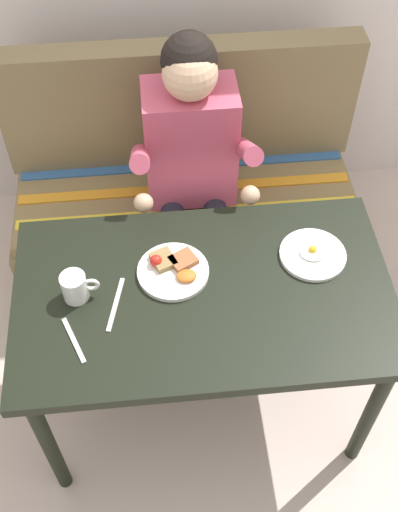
# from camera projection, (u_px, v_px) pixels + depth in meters

# --- Properties ---
(ground_plane) EXTENTS (8.00, 8.00, 0.00)m
(ground_plane) POSITION_uv_depth(u_px,v_px,m) (203.00, 396.00, 2.56)
(ground_plane) COLOR beige
(table) EXTENTS (1.20, 0.70, 0.73)m
(table) POSITION_uv_depth(u_px,v_px,m) (204.00, 306.00, 2.06)
(table) COLOR black
(table) RESTS_ON ground
(couch) EXTENTS (1.44, 0.56, 1.00)m
(couch) POSITION_uv_depth(u_px,v_px,m) (185.00, 203.00, 2.78)
(couch) COLOR olive
(couch) RESTS_ON ground
(person) EXTENTS (0.45, 0.61, 1.21)m
(person) POSITION_uv_depth(u_px,v_px,m) (192.00, 160.00, 2.35)
(person) COLOR #BF4A63
(person) RESTS_ON ground
(plate_breakfast) EXTENTS (0.23, 0.23, 0.05)m
(plate_breakfast) POSITION_uv_depth(u_px,v_px,m) (173.00, 269.00, 2.03)
(plate_breakfast) COLOR white
(plate_breakfast) RESTS_ON table
(plate_eggs) EXTENTS (0.22, 0.22, 0.04)m
(plate_eggs) POSITION_uv_depth(u_px,v_px,m) (313.00, 254.00, 2.07)
(plate_eggs) COLOR white
(plate_eggs) RESTS_ON table
(coffee_mug) EXTENTS (0.12, 0.08, 0.10)m
(coffee_mug) POSITION_uv_depth(u_px,v_px,m) (75.00, 286.00, 1.94)
(coffee_mug) COLOR white
(coffee_mug) RESTS_ON table
(fork) EXTENTS (0.08, 0.16, 0.00)m
(fork) POSITION_uv_depth(u_px,v_px,m) (74.00, 340.00, 1.88)
(fork) COLOR silver
(fork) RESTS_ON table
(knife) EXTENTS (0.06, 0.20, 0.00)m
(knife) POSITION_uv_depth(u_px,v_px,m) (116.00, 304.00, 1.96)
(knife) COLOR silver
(knife) RESTS_ON table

